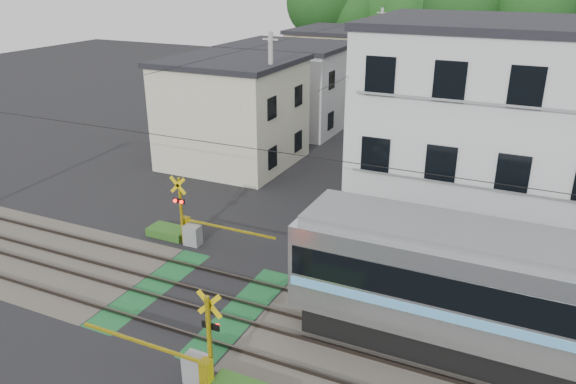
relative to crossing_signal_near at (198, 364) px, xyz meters
The scene contains 11 objects.
ground 4.53m from the crossing_signal_near, 125.29° to the left, with size 120.00×120.00×0.00m, color black.
track_bed 4.53m from the crossing_signal_near, 125.29° to the left, with size 120.00×120.00×0.14m.
crossing_signal_near is the anchor object (origin of this frame).
crossing_signal_far 8.95m from the crossing_signal_near, 125.29° to the left, with size 4.74×0.65×3.09m.
apartment_block 14.95m from the crossing_signal_near, 65.78° to the left, with size 10.20×8.36×9.30m.
houses_row 29.77m from the crossing_signal_near, 94.51° to the left, with size 22.07×31.35×6.80m.
tree_hill 52.42m from the crossing_signal_near, 92.58° to the left, with size 40.00×12.45×11.71m.
catenary 5.84m from the crossing_signal_near, 47.20° to the left, with size 60.00×5.04×7.00m.
utility_poles 27.12m from the crossing_signal_near, 97.77° to the left, with size 7.90×42.00×8.00m.
pedestrian 33.69m from the crossing_signal_near, 92.16° to the left, with size 0.60×0.39×1.64m, color #22232A.
weed_patches 3.70m from the crossing_signal_near, 103.09° to the left, with size 10.25×8.80×0.40m.
Camera 1 is at (10.37, -14.27, 11.11)m, focal length 35.00 mm.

